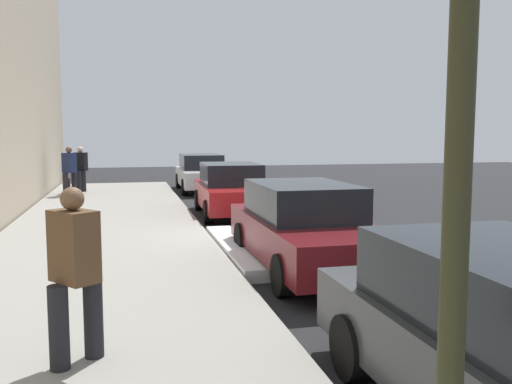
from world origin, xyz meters
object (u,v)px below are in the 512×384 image
at_px(parked_car_white, 202,173).
at_px(parked_car_red, 232,190).
at_px(rolling_suitcase, 67,186).
at_px(pedestrian_brown_coat, 75,270).
at_px(pedestrian_navy_coat, 69,169).
at_px(pedestrian_black_coat, 81,168).
at_px(parked_car_maroon, 305,227).

xyz_separation_m(parked_car_white, parked_car_red, (6.98, -0.06, -0.00)).
bearing_deg(rolling_suitcase, parked_car_red, 42.21).
height_order(parked_car_white, parked_car_red, same).
relative_size(parked_car_white, pedestrian_brown_coat, 2.67).
height_order(pedestrian_navy_coat, pedestrian_brown_coat, pedestrian_navy_coat).
distance_m(parked_car_white, parked_car_red, 6.98).
xyz_separation_m(parked_car_red, pedestrian_black_coat, (-6.24, -4.66, 0.32)).
distance_m(parked_car_white, pedestrian_brown_coat, 17.54).
relative_size(pedestrian_brown_coat, rolling_suitcase, 1.85).
relative_size(parked_car_maroon, pedestrian_brown_coat, 2.65).
bearing_deg(pedestrian_navy_coat, parked_car_white, 108.85).
relative_size(pedestrian_navy_coat, pedestrian_black_coat, 1.01).
bearing_deg(pedestrian_black_coat, rolling_suitcase, -37.63).
height_order(parked_car_white, pedestrian_brown_coat, pedestrian_brown_coat).
height_order(parked_car_maroon, pedestrian_brown_coat, pedestrian_brown_coat).
height_order(parked_car_maroon, rolling_suitcase, parked_car_maroon).
height_order(parked_car_white, rolling_suitcase, parked_car_white).
height_order(pedestrian_navy_coat, pedestrian_black_coat, pedestrian_navy_coat).
distance_m(parked_car_white, pedestrian_navy_coat, 5.33).
height_order(pedestrian_black_coat, pedestrian_brown_coat, pedestrian_brown_coat).
relative_size(parked_car_white, parked_car_maroon, 1.01).
relative_size(parked_car_red, pedestrian_navy_coat, 2.47).
bearing_deg(pedestrian_black_coat, pedestrian_brown_coat, 4.12).
bearing_deg(parked_car_maroon, pedestrian_brown_coat, -44.31).
distance_m(parked_car_red, rolling_suitcase, 7.63).
distance_m(parked_car_red, parked_car_maroon, 6.57).
height_order(parked_car_red, pedestrian_navy_coat, pedestrian_navy_coat).
height_order(parked_car_red, pedestrian_brown_coat, pedestrian_brown_coat).
relative_size(parked_car_maroon, rolling_suitcase, 4.89).
height_order(parked_car_white, pedestrian_black_coat, pedestrian_black_coat).
bearing_deg(pedestrian_brown_coat, parked_car_white, 168.36).
bearing_deg(parked_car_red, rolling_suitcase, -137.79).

